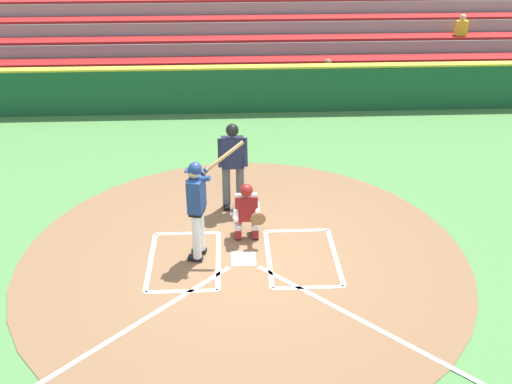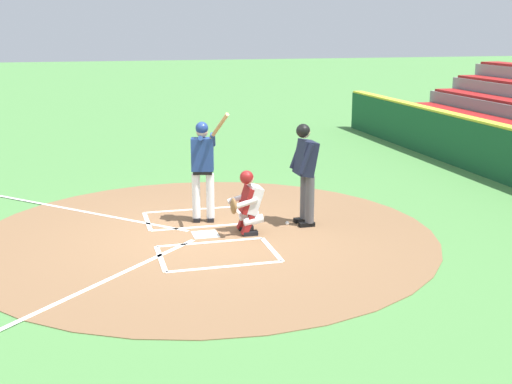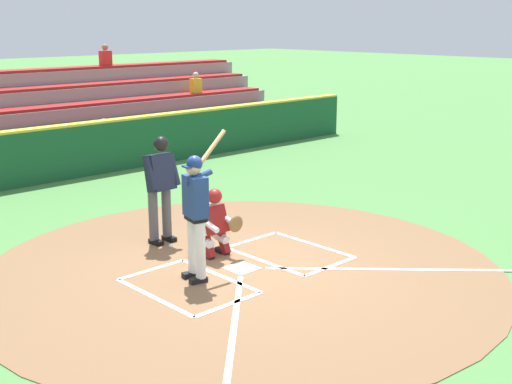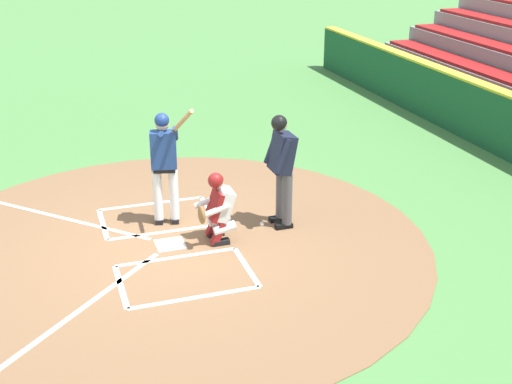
# 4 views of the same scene
# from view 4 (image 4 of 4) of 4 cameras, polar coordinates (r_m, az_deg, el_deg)

# --- Properties ---
(ground_plane) EXTENTS (120.00, 120.00, 0.00)m
(ground_plane) POSITION_cam_4_polar(r_m,az_deg,el_deg) (10.64, -7.15, -4.40)
(ground_plane) COLOR #4C8442
(dirt_circle) EXTENTS (8.00, 8.00, 0.01)m
(dirt_circle) POSITION_cam_4_polar(r_m,az_deg,el_deg) (10.64, -7.15, -4.37)
(dirt_circle) COLOR brown
(dirt_circle) RESTS_ON ground
(home_plate_and_chalk) EXTENTS (7.93, 4.91, 0.01)m
(home_plate_and_chalk) POSITION_cam_4_polar(r_m,az_deg,el_deg) (10.53, -11.86, -4.94)
(home_plate_and_chalk) COLOR white
(home_plate_and_chalk) RESTS_ON dirt_circle
(batter) EXTENTS (1.04, 0.55, 2.13)m
(batter) POSITION_cam_4_polar(r_m,az_deg,el_deg) (10.93, -7.61, 2.60)
(batter) COLOR white
(batter) RESTS_ON ground
(catcher) EXTENTS (0.59, 0.60, 1.13)m
(catcher) POSITION_cam_4_polar(r_m,az_deg,el_deg) (10.45, -3.22, -1.19)
(catcher) COLOR black
(catcher) RESTS_ON ground
(plate_umpire) EXTENTS (0.59, 0.41, 1.86)m
(plate_umpire) POSITION_cam_4_polar(r_m,az_deg,el_deg) (10.80, 2.17, 2.42)
(plate_umpire) COLOR #4C4C51
(plate_umpire) RESTS_ON ground
(baseball) EXTENTS (0.07, 0.07, 0.07)m
(baseball) POSITION_cam_4_polar(r_m,az_deg,el_deg) (11.15, 0.50, -2.69)
(baseball) COLOR white
(baseball) RESTS_ON ground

